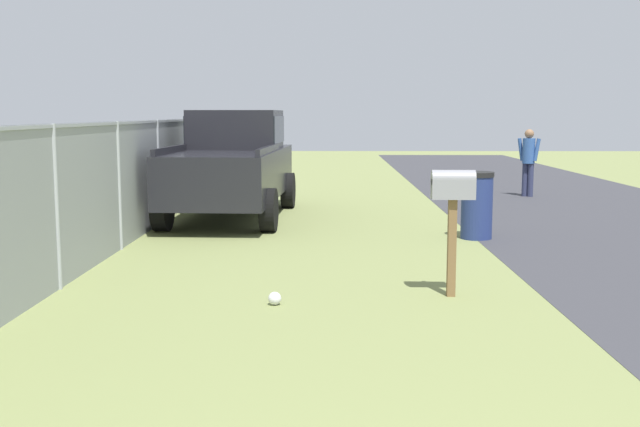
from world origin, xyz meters
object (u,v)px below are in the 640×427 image
at_px(trash_bin, 477,205).
at_px(pedestrian, 528,158).
at_px(mailbox, 453,196).
at_px(pickup_truck, 233,161).

relative_size(trash_bin, pedestrian, 0.66).
height_order(mailbox, pedestrian, pedestrian).
height_order(mailbox, trash_bin, mailbox).
distance_m(mailbox, pedestrian, 10.87).
bearing_deg(trash_bin, pickup_truck, 59.16).
relative_size(pickup_truck, pedestrian, 3.15).
distance_m(trash_bin, pedestrian, 6.82).
relative_size(mailbox, pedestrian, 0.86).
height_order(mailbox, pickup_truck, pickup_truck).
bearing_deg(pickup_truck, mailbox, -150.88).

